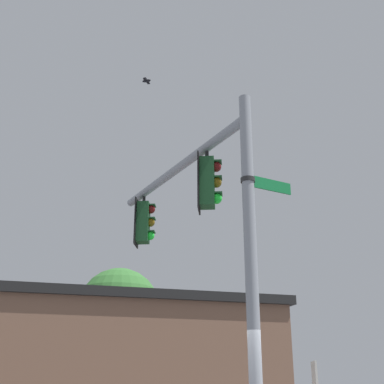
{
  "coord_description": "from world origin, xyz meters",
  "views": [
    {
      "loc": [
        8.95,
        -0.3,
        1.6
      ],
      "look_at": [
        -1.72,
        -1.15,
        5.58
      ],
      "focal_mm": 49.72,
      "sensor_mm": 36.0,
      "label": 1
    }
  ],
  "objects": [
    {
      "name": "signal_pole",
      "position": [
        0.0,
        0.0,
        3.42
      ],
      "size": [
        0.22,
        0.22,
        6.84
      ],
      "primitive_type": "cylinder",
      "color": "gray",
      "rests_on": "ground"
    },
    {
      "name": "mast_arm",
      "position": [
        -2.29,
        -1.53,
        6.38
      ],
      "size": [
        4.69,
        3.23,
        0.2
      ],
      "primitive_type": "cylinder",
      "rotation": [
        0.0,
        1.57,
        3.73
      ],
      "color": "gray"
    },
    {
      "name": "traffic_light_nearest_pole",
      "position": [
        -1.19,
        -0.77,
        5.58
      ],
      "size": [
        0.54,
        0.49,
        1.31
      ],
      "color": "black"
    },
    {
      "name": "traffic_light_mid_inner",
      "position": [
        -3.84,
        -2.54,
        5.58
      ],
      "size": [
        0.54,
        0.49,
        1.31
      ],
      "color": "black"
    },
    {
      "name": "street_name_sign",
      "position": [
        -0.16,
        0.24,
        5.13
      ],
      "size": [
        0.68,
        0.95,
        0.22
      ],
      "color": "#147238"
    },
    {
      "name": "bird_flying",
      "position": [
        -4.6,
        -2.74,
        10.24
      ],
      "size": [
        0.42,
        0.28,
        0.12
      ],
      "color": "black"
    },
    {
      "name": "storefront_building",
      "position": [
        -11.01,
        -4.17,
        2.27
      ],
      "size": [
        11.19,
        11.79,
        4.52
      ],
      "color": "brown",
      "rests_on": "ground"
    },
    {
      "name": "tree_by_storefront",
      "position": [
        -12.91,
        -5.07,
        4.63
      ],
      "size": [
        3.38,
        3.38,
        6.37
      ],
      "color": "#4C3823",
      "rests_on": "ground"
    }
  ]
}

